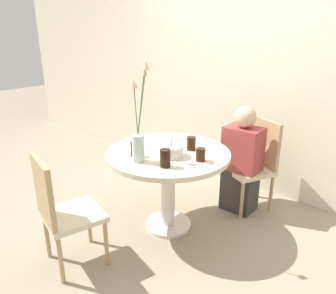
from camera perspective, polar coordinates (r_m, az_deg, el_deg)
The scene contains 13 objects.
ground_plane at distance 3.08m, azimuth -0.00°, elevation -13.47°, with size 16.00×16.00×0.00m, color gray.
wall_back at distance 3.62m, azimuth 13.03°, elevation 13.20°, with size 8.00×0.05×2.60m.
dining_table at distance 2.80m, azimuth -0.00°, elevation -3.44°, with size 1.05×1.05×0.72m.
chair_left_flank at distance 3.29m, azimuth 14.96°, elevation -2.26°, with size 0.54×0.54×0.88m.
chair_near_front at distance 2.50m, azimuth -18.11°, elevation -10.10°, with size 0.49×0.49×0.88m.
birthday_cake at distance 2.63m, azimuth 0.58°, elevation -0.71°, with size 0.19×0.19×0.14m.
flower_vase at distance 2.49m, azimuth -5.11°, elevation 2.36°, with size 0.24×0.19×0.77m.
side_plate at distance 3.08m, azimuth 1.35°, elevation 1.64°, with size 0.20×0.20×0.01m.
drink_glass_0 at distance 2.65m, azimuth -5.77°, elevation -0.31°, with size 0.07×0.07×0.12m.
drink_glass_1 at distance 2.43m, azimuth -0.49°, elevation -1.96°, with size 0.08×0.08×0.14m.
drink_glass_2 at distance 2.77m, azimuth 4.07°, elevation 0.64°, with size 0.08×0.08×0.12m.
drink_glass_3 at distance 2.56m, azimuth 5.69°, elevation -1.31°, with size 0.07×0.07×0.10m.
person_woman at distance 3.20m, azimuth 12.69°, elevation -2.75°, with size 0.34×0.24×1.04m.
Camera 1 is at (1.65, -1.96, 1.71)m, focal length 35.00 mm.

